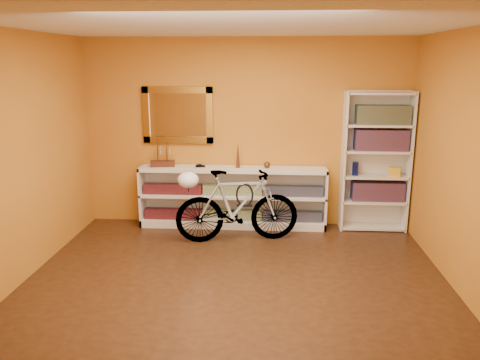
# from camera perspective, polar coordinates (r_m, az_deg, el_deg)

# --- Properties ---
(floor) EXTENTS (4.50, 4.00, 0.01)m
(floor) POSITION_cam_1_polar(r_m,az_deg,el_deg) (5.20, -0.53, -12.16)
(floor) COLOR black
(floor) RESTS_ON ground
(ceiling) EXTENTS (4.50, 4.00, 0.01)m
(ceiling) POSITION_cam_1_polar(r_m,az_deg,el_deg) (4.68, -0.60, 17.91)
(ceiling) COLOR silver
(ceiling) RESTS_ON ground
(back_wall) EXTENTS (4.50, 0.01, 2.60)m
(back_wall) POSITION_cam_1_polar(r_m,az_deg,el_deg) (6.74, 0.74, 5.55)
(back_wall) COLOR #B4691B
(back_wall) RESTS_ON ground
(left_wall) EXTENTS (0.01, 4.00, 2.60)m
(left_wall) POSITION_cam_1_polar(r_m,az_deg,el_deg) (5.43, -25.06, 2.20)
(left_wall) COLOR #B4691B
(left_wall) RESTS_ON ground
(right_wall) EXTENTS (0.01, 4.00, 2.60)m
(right_wall) POSITION_cam_1_polar(r_m,az_deg,el_deg) (5.12, 25.49, 1.53)
(right_wall) COLOR #B4691B
(right_wall) RESTS_ON ground
(gilt_mirror) EXTENTS (0.98, 0.06, 0.78)m
(gilt_mirror) POSITION_cam_1_polar(r_m,az_deg,el_deg) (6.79, -7.38, 7.62)
(gilt_mirror) COLOR brown
(gilt_mirror) RESTS_ON back_wall
(wall_socket) EXTENTS (0.09, 0.02, 0.09)m
(wall_socket) POSITION_cam_1_polar(r_m,az_deg,el_deg) (6.96, 8.13, -3.18)
(wall_socket) COLOR silver
(wall_socket) RESTS_ON back_wall
(console_unit) EXTENTS (2.60, 0.35, 0.85)m
(console_unit) POSITION_cam_1_polar(r_m,az_deg,el_deg) (6.75, -0.88, -2.04)
(console_unit) COLOR silver
(console_unit) RESTS_ON floor
(cd_row_lower) EXTENTS (2.50, 0.13, 0.14)m
(cd_row_lower) POSITION_cam_1_polar(r_m,az_deg,el_deg) (6.81, -0.88, -4.15)
(cd_row_lower) COLOR black
(cd_row_lower) RESTS_ON console_unit
(cd_row_upper) EXTENTS (2.50, 0.13, 0.14)m
(cd_row_upper) POSITION_cam_1_polar(r_m,az_deg,el_deg) (6.70, -0.89, -1.18)
(cd_row_upper) COLOR navy
(cd_row_upper) RESTS_ON console_unit
(model_ship) EXTENTS (0.35, 0.17, 0.39)m
(model_ship) POSITION_cam_1_polar(r_m,az_deg,el_deg) (6.76, -9.19, 3.21)
(model_ship) COLOR #391910
(model_ship) RESTS_ON console_unit
(toy_car) EXTENTS (0.00, 0.01, 0.00)m
(toy_car) POSITION_cam_1_polar(r_m,az_deg,el_deg) (6.70, -4.71, 1.54)
(toy_car) COLOR black
(toy_car) RESTS_ON console_unit
(bronze_ornament) EXTENTS (0.06, 0.06, 0.35)m
(bronze_ornament) POSITION_cam_1_polar(r_m,az_deg,el_deg) (6.61, -0.25, 2.94)
(bronze_ornament) COLOR #56321D
(bronze_ornament) RESTS_ON console_unit
(decorative_orb) EXTENTS (0.09, 0.09, 0.09)m
(decorative_orb) POSITION_cam_1_polar(r_m,az_deg,el_deg) (6.62, 3.21, 1.79)
(decorative_orb) COLOR #56321D
(decorative_orb) RESTS_ON console_unit
(bookcase) EXTENTS (0.90, 0.30, 1.90)m
(bookcase) POSITION_cam_1_polar(r_m,az_deg,el_deg) (6.78, 15.76, 2.07)
(bookcase) COLOR silver
(bookcase) RESTS_ON floor
(book_row_a) EXTENTS (0.70, 0.22, 0.26)m
(book_row_a) POSITION_cam_1_polar(r_m,az_deg,el_deg) (6.88, 15.95, -1.25)
(book_row_a) COLOR maroon
(book_row_a) RESTS_ON bookcase
(book_row_b) EXTENTS (0.70, 0.22, 0.28)m
(book_row_b) POSITION_cam_1_polar(r_m,az_deg,el_deg) (6.74, 16.35, 4.60)
(book_row_b) COLOR maroon
(book_row_b) RESTS_ON bookcase
(book_row_c) EXTENTS (0.70, 0.22, 0.25)m
(book_row_c) POSITION_cam_1_polar(r_m,az_deg,el_deg) (6.69, 16.54, 7.43)
(book_row_c) COLOR #184C55
(book_row_c) RESTS_ON bookcase
(travel_mug) EXTENTS (0.08, 0.08, 0.19)m
(travel_mug) POSITION_cam_1_polar(r_m,az_deg,el_deg) (6.73, 13.49, 1.32)
(travel_mug) COLOR navy
(travel_mug) RESTS_ON bookcase
(red_tin) EXTENTS (0.18, 0.18, 0.19)m
(red_tin) POSITION_cam_1_polar(r_m,az_deg,el_deg) (6.68, 14.36, 7.30)
(red_tin) COLOR maroon
(red_tin) RESTS_ON bookcase
(yellow_bag) EXTENTS (0.19, 0.16, 0.12)m
(yellow_bag) POSITION_cam_1_polar(r_m,az_deg,el_deg) (6.82, 17.81, 0.94)
(yellow_bag) COLOR gold
(yellow_bag) RESTS_ON bookcase
(bicycle) EXTENTS (0.71, 1.67, 0.95)m
(bicycle) POSITION_cam_1_polar(r_m,az_deg,el_deg) (6.18, -0.32, -3.07)
(bicycle) COLOR silver
(bicycle) RESTS_ON floor
(helmet) EXTENTS (0.27, 0.26, 0.20)m
(helmet) POSITION_cam_1_polar(r_m,az_deg,el_deg) (6.04, -6.16, 0.02)
(helmet) COLOR white
(helmet) RESTS_ON bicycle
(u_lock) EXTENTS (0.23, 0.02, 0.23)m
(u_lock) POSITION_cam_1_polar(r_m,az_deg,el_deg) (6.15, 0.55, -1.77)
(u_lock) COLOR black
(u_lock) RESTS_ON bicycle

